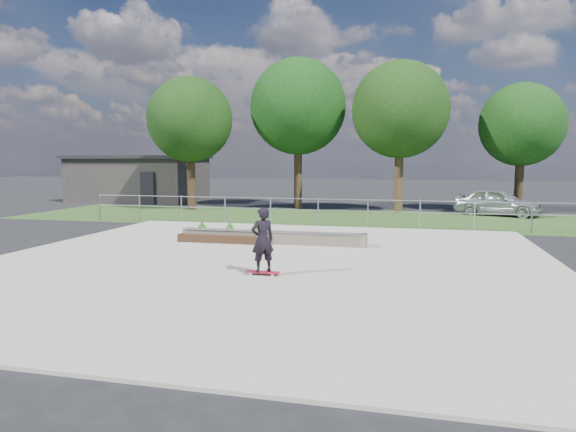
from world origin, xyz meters
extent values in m
plane|color=black|center=(0.00, 0.00, 0.00)|extent=(120.00, 120.00, 0.00)
cube|color=#29481C|center=(0.00, 11.00, 0.01)|extent=(30.00, 8.00, 0.02)
cube|color=#A29D90|center=(0.00, 0.00, 0.03)|extent=(15.00, 15.00, 0.06)
cylinder|color=gray|center=(-10.00, 7.50, 0.60)|extent=(0.06, 0.06, 1.20)
cylinder|color=gray|center=(-8.00, 7.50, 0.60)|extent=(0.06, 0.06, 1.20)
cylinder|color=gray|center=(-6.00, 7.50, 0.60)|extent=(0.06, 0.06, 1.20)
cylinder|color=gray|center=(-4.00, 7.50, 0.60)|extent=(0.06, 0.06, 1.20)
cylinder|color=#9A9DA3|center=(-2.00, 7.50, 0.60)|extent=(0.06, 0.06, 1.20)
cylinder|color=gray|center=(0.00, 7.50, 0.60)|extent=(0.06, 0.06, 1.20)
cylinder|color=gray|center=(2.00, 7.50, 0.60)|extent=(0.06, 0.06, 1.20)
cylinder|color=gray|center=(4.00, 7.50, 0.60)|extent=(0.06, 0.06, 1.20)
cylinder|color=#989AA1|center=(6.00, 7.50, 0.60)|extent=(0.06, 0.06, 1.20)
cylinder|color=gray|center=(8.00, 7.50, 0.60)|extent=(0.06, 0.06, 1.20)
cylinder|color=#9C9FA5|center=(0.00, 7.50, 1.15)|extent=(20.00, 0.04, 0.04)
cylinder|color=#9C9FA5|center=(0.00, 7.50, 0.70)|extent=(20.00, 0.04, 0.04)
cube|color=#2B2826|center=(-14.00, 18.00, 1.40)|extent=(8.00, 5.00, 2.80)
cube|color=black|center=(-14.00, 18.00, 2.90)|extent=(8.40, 5.40, 0.20)
cube|color=black|center=(-12.00, 15.45, 1.00)|extent=(0.90, 0.10, 2.00)
cylinder|color=black|center=(-8.00, 13.00, 1.46)|extent=(0.44, 0.44, 2.93)
sphere|color=black|center=(-8.00, 13.00, 4.88)|extent=(4.55, 4.55, 4.55)
cylinder|color=#342115|center=(-2.50, 15.00, 1.69)|extent=(0.44, 0.44, 3.38)
sphere|color=black|center=(-2.50, 15.00, 5.62)|extent=(5.25, 5.25, 5.25)
cylinder|color=#382716|center=(3.00, 14.00, 1.57)|extent=(0.44, 0.44, 3.15)
sphere|color=black|center=(3.00, 14.00, 5.25)|extent=(4.90, 4.90, 4.90)
cylinder|color=black|center=(9.00, 15.50, 1.35)|extent=(0.44, 0.44, 2.70)
sphere|color=black|center=(9.00, 15.50, 4.50)|extent=(4.20, 4.20, 4.20)
cube|color=brown|center=(-0.62, 2.77, 0.26)|extent=(6.00, 0.40, 0.40)
cylinder|color=#989CA0|center=(-0.62, 2.57, 0.46)|extent=(6.00, 0.06, 0.06)
cube|color=brown|center=(-3.52, 2.77, 0.26)|extent=(0.15, 0.42, 0.40)
cube|color=#6B5D4E|center=(2.28, 2.77, 0.26)|extent=(0.15, 0.42, 0.40)
cube|color=black|center=(-2.21, 2.94, 0.18)|extent=(3.00, 1.20, 0.25)
sphere|color=gold|center=(-3.41, 3.04, 0.39)|extent=(0.14, 0.14, 0.14)
sphere|color=yellow|center=(-2.81, 2.84, 0.39)|extent=(0.14, 0.14, 0.14)
sphere|color=yellow|center=(-2.21, 3.04, 0.39)|extent=(0.14, 0.14, 0.14)
sphere|color=yellow|center=(-1.61, 2.84, 0.39)|extent=(0.14, 0.14, 0.14)
sphere|color=gold|center=(-1.01, 3.04, 0.39)|extent=(0.14, 0.14, 0.14)
cone|color=#174C15|center=(-3.21, 3.19, 0.49)|extent=(0.44, 0.44, 0.36)
cone|color=#184D16|center=(-2.21, 3.19, 0.49)|extent=(0.44, 0.44, 0.36)
cone|color=#184313|center=(-1.21, 3.19, 0.49)|extent=(0.44, 0.44, 0.36)
cylinder|color=silver|center=(0.10, -1.75, 0.09)|extent=(0.05, 0.03, 0.05)
cylinder|color=silver|center=(0.10, -1.57, 0.09)|extent=(0.05, 0.03, 0.05)
cylinder|color=silver|center=(0.62, -1.75, 0.09)|extent=(0.05, 0.03, 0.05)
cylinder|color=white|center=(0.62, -1.57, 0.09)|extent=(0.05, 0.03, 0.05)
cylinder|color=gray|center=(0.10, -1.66, 0.11)|extent=(0.02, 0.18, 0.02)
cylinder|color=#99989E|center=(0.62, -1.66, 0.11)|extent=(0.02, 0.18, 0.02)
cube|color=maroon|center=(0.36, -1.66, 0.13)|extent=(0.80, 0.21, 0.02)
imported|color=black|center=(0.36, -1.66, 0.89)|extent=(0.65, 0.61, 1.50)
imported|color=#A6ABB0|center=(7.77, 13.76, 0.68)|extent=(4.31, 3.00, 1.36)
camera|label=1|loc=(3.68, -12.86, 2.72)|focal=32.00mm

